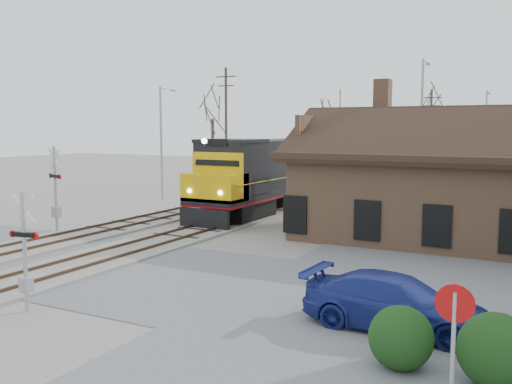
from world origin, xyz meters
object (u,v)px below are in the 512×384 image
(locomotive_lead, at_px, (285,170))
(depot, at_px, (454,190))
(parked_car, at_px, (397,303))
(locomotive_trailing, at_px, (377,155))

(locomotive_lead, bearing_deg, depot, -28.89)
(depot, relative_size, parked_car, 2.99)
(depot, distance_m, parked_car, 13.63)
(locomotive_trailing, height_order, parked_car, locomotive_trailing)
(depot, bearing_deg, parked_car, -86.88)
(locomotive_trailing, relative_size, parked_car, 4.23)
(locomotive_lead, height_order, locomotive_trailing, locomotive_lead)
(locomotive_lead, height_order, parked_car, locomotive_lead)
(parked_car, bearing_deg, locomotive_lead, 35.54)
(locomotive_trailing, bearing_deg, depot, -67.12)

